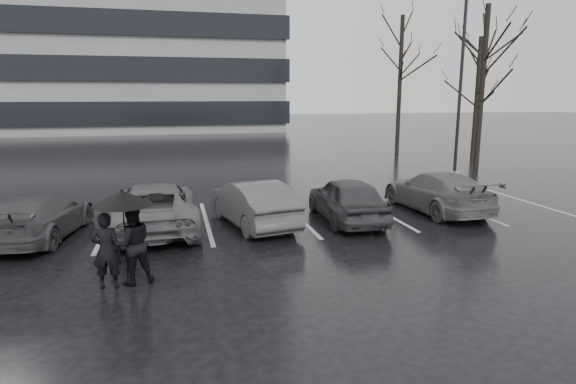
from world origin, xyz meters
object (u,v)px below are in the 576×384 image
at_px(lamp_post, 460,92).
at_px(tree_east, 482,89).
at_px(car_east, 436,191).
at_px(tree_north, 400,86).
at_px(car_west_c, 40,216).
at_px(car_main, 347,199).
at_px(car_west_b, 155,207).
at_px(pedestrian_right, 132,244).
at_px(pedestrian_left, 106,251).
at_px(car_west_a, 253,203).
at_px(tree_ne, 477,98).

relative_size(lamp_post, tree_east, 1.04).
bearing_deg(tree_east, car_east, -131.22).
bearing_deg(tree_north, car_west_c, -139.19).
bearing_deg(car_main, car_west_b, -1.62).
xyz_separation_m(car_west_b, pedestrian_right, (-0.31, -3.92, 0.15)).
distance_m(lamp_post, tree_east, 2.86).
distance_m(car_west_c, tree_east, 20.52).
xyz_separation_m(pedestrian_left, lamp_post, (14.11, 10.39, 3.07)).
bearing_deg(car_east, car_west_c, -2.07).
bearing_deg(pedestrian_left, tree_east, -138.94).
xyz_separation_m(car_west_a, car_west_c, (-5.62, 0.01, -0.05)).
height_order(car_west_a, tree_ne, tree_ne).
bearing_deg(car_east, car_main, 4.84).
bearing_deg(tree_ne, car_west_b, -146.44).
bearing_deg(tree_north, pedestrian_left, -128.93).
height_order(car_west_b, tree_ne, tree_ne).
height_order(car_east, tree_north, tree_north).
bearing_deg(tree_north, car_main, -120.73).
height_order(lamp_post, tree_ne, lamp_post).
height_order(pedestrian_right, lamp_post, lamp_post).
relative_size(car_west_a, lamp_post, 0.48).
xyz_separation_m(lamp_post, tree_ne, (4.80, 5.69, -0.32)).
relative_size(car_west_c, pedestrian_right, 2.55).
bearing_deg(pedestrian_right, tree_east, -158.83).
distance_m(pedestrian_right, tree_ne, 24.52).
xyz_separation_m(car_west_b, lamp_post, (13.32, 6.34, 3.16)).
bearing_deg(tree_ne, tree_east, -122.01).
distance_m(car_west_a, tree_north, 19.61).
distance_m(car_west_b, lamp_post, 15.09).
bearing_deg(tree_east, car_main, -140.55).
bearing_deg(pedestrian_right, car_west_c, -71.38).
xyz_separation_m(car_west_c, car_east, (11.67, 0.31, 0.04)).
bearing_deg(car_east, car_west_a, -0.54).
bearing_deg(car_west_b, pedestrian_right, 83.39).
xyz_separation_m(car_west_c, tree_ne, (21.03, 12.14, 2.90)).
height_order(tree_ne, tree_north, tree_north).
bearing_deg(lamp_post, car_west_c, -158.32).
xyz_separation_m(lamp_post, tree_north, (1.30, 8.69, 0.43)).
bearing_deg(pedestrian_left, car_west_b, -96.28).
relative_size(car_west_c, lamp_post, 0.50).
xyz_separation_m(car_main, lamp_post, (7.81, 6.63, 3.16)).
xyz_separation_m(car_west_b, tree_east, (15.62, 8.02, 3.34)).
bearing_deg(pedestrian_right, pedestrian_left, -0.81).
height_order(pedestrian_left, tree_ne, tree_ne).
relative_size(car_east, pedestrian_right, 2.72).
height_order(car_east, pedestrian_left, pedestrian_left).
relative_size(car_main, tree_north, 0.46).
relative_size(car_main, car_west_b, 0.82).
bearing_deg(car_east, car_west_b, -2.34).
bearing_deg(pedestrian_right, car_east, -171.30).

